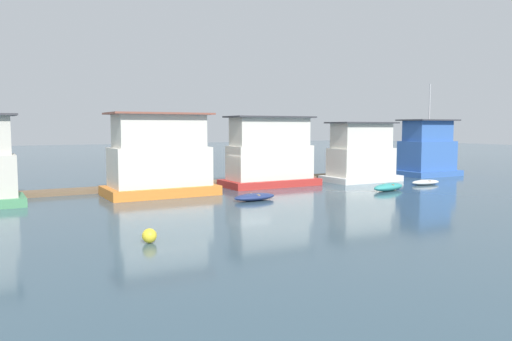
{
  "coord_description": "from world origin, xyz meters",
  "views": [
    {
      "loc": [
        -17.73,
        -32.45,
        4.59
      ],
      "look_at": [
        0.0,
        -1.0,
        1.4
      ],
      "focal_mm": 35.0,
      "sensor_mm": 36.0,
      "label": 1
    }
  ],
  "objects": [
    {
      "name": "dock_walkway",
      "position": [
        0.0,
        3.31,
        0.15
      ],
      "size": [
        51.0,
        1.76,
        0.3
      ],
      "primitive_type": "cube",
      "color": "brown",
      "rests_on": "ground_plane"
    },
    {
      "name": "houseboat_blue",
      "position": [
        19.24,
        0.37,
        2.33
      ],
      "size": [
        5.65,
        3.83,
        8.52
      ],
      "color": "#3866B7",
      "rests_on": "ground_plane"
    },
    {
      "name": "houseboat_orange",
      "position": [
        -7.01,
        -0.34,
        2.46
      ],
      "size": [
        7.26,
        4.11,
        5.5
      ],
      "color": "orange",
      "rests_on": "ground_plane"
    },
    {
      "name": "dinghy_teal",
      "position": [
        7.96,
        -6.22,
        0.27
      ],
      "size": [
        3.4,
        1.74,
        0.54
      ],
      "color": "teal",
      "rests_on": "ground_plane"
    },
    {
      "name": "buoy_yellow",
      "position": [
        -11.89,
        -13.51,
        0.29
      ],
      "size": [
        0.58,
        0.58,
        0.58
      ],
      "primitive_type": "sphere",
      "color": "yellow",
      "rests_on": "ground_plane"
    },
    {
      "name": "houseboat_white",
      "position": [
        10.46,
        -0.45,
        2.23
      ],
      "size": [
        6.26,
        3.58,
        4.96
      ],
      "color": "white",
      "rests_on": "ground_plane"
    },
    {
      "name": "ground_plane",
      "position": [
        0.0,
        0.0,
        0.0
      ],
      "size": [
        200.0,
        200.0,
        0.0
      ],
      "primitive_type": "plane",
      "color": "#385160"
    },
    {
      "name": "dinghy_navy",
      "position": [
        -2.7,
        -5.61,
        0.22
      ],
      "size": [
        2.99,
        1.49,
        0.44
      ],
      "color": "navy",
      "rests_on": "ground_plane"
    },
    {
      "name": "houseboat_red",
      "position": [
        2.14,
        0.57,
        2.42
      ],
      "size": [
        7.45,
        3.55,
        5.38
      ],
      "color": "red",
      "rests_on": "ground_plane"
    },
    {
      "name": "dinghy_white",
      "position": [
        13.23,
        -4.89,
        0.19
      ],
      "size": [
        2.67,
        1.23,
        0.39
      ],
      "color": "white",
      "rests_on": "ground_plane"
    }
  ]
}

